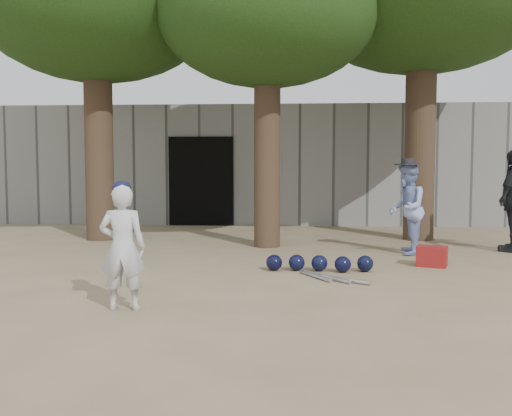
{
  "coord_description": "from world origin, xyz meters",
  "views": [
    {
      "loc": [
        1.06,
        -6.22,
        1.49
      ],
      "look_at": [
        0.6,
        1.0,
        0.95
      ],
      "focal_mm": 40.0,
      "sensor_mm": 36.0,
      "label": 1
    }
  ],
  "objects": [
    {
      "name": "ground",
      "position": [
        0.0,
        0.0,
        0.0
      ],
      "size": [
        70.0,
        70.0,
        0.0
      ],
      "primitive_type": "plane",
      "color": "#937C5E",
      "rests_on": "ground"
    },
    {
      "name": "boy_player",
      "position": [
        -0.68,
        -0.51,
        0.65
      ],
      "size": [
        0.5,
        0.35,
        1.3
      ],
      "primitive_type": "imported",
      "rotation": [
        0.0,
        0.0,
        3.22
      ],
      "color": "silver",
      "rests_on": "ground"
    },
    {
      "name": "spectator_blue",
      "position": [
        2.98,
        3.45,
        0.77
      ],
      "size": [
        0.71,
        0.84,
        1.54
      ],
      "primitive_type": "imported",
      "rotation": [
        0.0,
        0.0,
        4.53
      ],
      "color": "#8EA2DC",
      "rests_on": "ground"
    },
    {
      "name": "red_bag",
      "position": [
        3.13,
        2.28,
        0.15
      ],
      "size": [
        0.51,
        0.45,
        0.3
      ],
      "primitive_type": "cube",
      "rotation": [
        0.0,
        0.0,
        -0.36
      ],
      "color": "maroon",
      "rests_on": "ground"
    },
    {
      "name": "back_building",
      "position": [
        -0.0,
        10.33,
        1.5
      ],
      "size": [
        16.0,
        5.24,
        3.0
      ],
      "color": "gray",
      "rests_on": "ground"
    },
    {
      "name": "helmet_row",
      "position": [
        1.45,
        1.77,
        0.12
      ],
      "size": [
        1.51,
        0.33,
        0.23
      ],
      "color": "black",
      "rests_on": "ground"
    },
    {
      "name": "bat_pile",
      "position": [
        1.55,
        1.17,
        0.03
      ],
      "size": [
        0.87,
        0.79,
        0.06
      ],
      "color": "#B1B0B7",
      "rests_on": "ground"
    }
  ]
}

